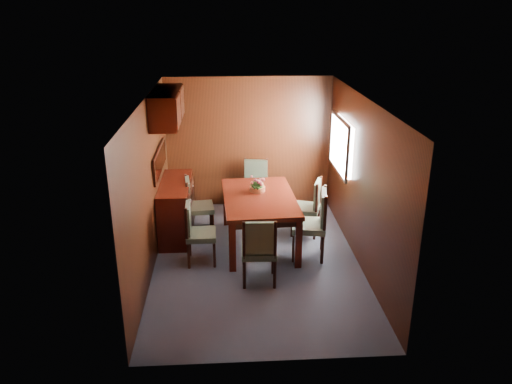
{
  "coord_description": "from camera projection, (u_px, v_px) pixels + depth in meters",
  "views": [
    {
      "loc": [
        -0.42,
        -6.59,
        3.61
      ],
      "look_at": [
        0.0,
        0.11,
        1.05
      ],
      "focal_mm": 35.0,
      "sensor_mm": 36.0,
      "label": 1
    }
  ],
  "objects": [
    {
      "name": "flower_centerpiece",
      "position": [
        257.0,
        184.0,
        7.84
      ],
      "size": [
        0.26,
        0.26,
        0.26
      ],
      "color": "#C5673C",
      "rests_on": "dining_table"
    },
    {
      "name": "room_shell",
      "position": [
        248.0,
        149.0,
        7.18
      ],
      "size": [
        3.06,
        4.52,
        2.41
      ],
      "color": "black",
      "rests_on": "ground"
    },
    {
      "name": "chair_right_far",
      "position": [
        311.0,
        204.0,
        8.14
      ],
      "size": [
        0.56,
        0.57,
        0.95
      ],
      "rotation": [
        0.0,
        0.0,
        1.24
      ],
      "color": "black",
      "rests_on": "ground"
    },
    {
      "name": "chair_head",
      "position": [
        259.0,
        248.0,
        6.64
      ],
      "size": [
        0.48,
        0.47,
        0.99
      ],
      "rotation": [
        0.0,
        0.0,
        -0.04
      ],
      "color": "black",
      "rests_on": "ground"
    },
    {
      "name": "chair_left_far",
      "position": [
        195.0,
        203.0,
        8.15
      ],
      "size": [
        0.49,
        0.51,
        0.97
      ],
      "rotation": [
        0.0,
        0.0,
        -1.46
      ],
      "color": "black",
      "rests_on": "ground"
    },
    {
      "name": "sideboard",
      "position": [
        176.0,
        209.0,
        8.16
      ],
      "size": [
        0.48,
        1.4,
        0.9
      ],
      "primitive_type": "cube",
      "color": "#340C06",
      "rests_on": "ground"
    },
    {
      "name": "chair_foot",
      "position": [
        255.0,
        183.0,
        9.05
      ],
      "size": [
        0.53,
        0.51,
        0.97
      ],
      "rotation": [
        0.0,
        0.0,
        2.97
      ],
      "color": "black",
      "rests_on": "ground"
    },
    {
      "name": "chair_right_near",
      "position": [
        315.0,
        220.0,
        7.37
      ],
      "size": [
        0.57,
        0.59,
        1.07
      ],
      "rotation": [
        0.0,
        0.0,
        1.39
      ],
      "color": "black",
      "rests_on": "ground"
    },
    {
      "name": "ground",
      "position": [
        256.0,
        260.0,
        7.46
      ],
      "size": [
        4.5,
        4.5,
        0.0
      ],
      "primitive_type": "plane",
      "color": "#3F4455",
      "rests_on": "ground"
    },
    {
      "name": "chair_left_near",
      "position": [
        196.0,
        229.0,
        7.24
      ],
      "size": [
        0.44,
        0.46,
        0.94
      ],
      "rotation": [
        0.0,
        0.0,
        -1.54
      ],
      "color": "black",
      "rests_on": "ground"
    },
    {
      "name": "dining_table",
      "position": [
        259.0,
        203.0,
        7.72
      ],
      "size": [
        1.17,
        1.79,
        0.82
      ],
      "rotation": [
        0.0,
        0.0,
        0.05
      ],
      "color": "#340C06",
      "rests_on": "ground"
    }
  ]
}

